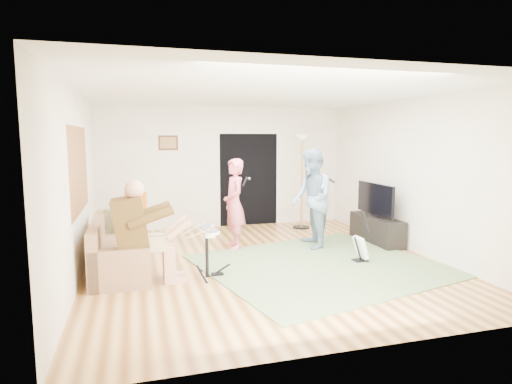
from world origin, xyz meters
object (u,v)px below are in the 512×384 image
television (375,199)px  sofa (116,254)px  drum_kit (207,255)px  guitarist (312,199)px  torchiere_lamp (302,164)px  guitar_spare (361,247)px  tv_cabinet (376,229)px  singer (234,204)px  dining_chair (134,227)px

television → sofa: bearing=-173.6°
drum_kit → guitarist: 2.48m
guitarist → torchiere_lamp: (0.47, 1.65, 0.52)m
guitarist → television: size_ratio=1.53×
guitar_spare → tv_cabinet: 1.47m
singer → torchiere_lamp: 2.34m
sofa → singer: 2.27m
sofa → guitarist: bearing=8.3°
drum_kit → guitarist: bearing=28.4°
torchiere_lamp → dining_chair: size_ratio=2.09×
guitar_spare → sofa: bearing=171.5°
guitar_spare → torchiere_lamp: (0.05, 2.72, 1.19)m
guitar_spare → television: television is taller
sofa → singer: bearing=22.3°
sofa → torchiere_lamp: bearing=29.0°
guitarist → dining_chair: size_ratio=1.83×
drum_kit → dining_chair: dining_chair is taller
guitar_spare → tv_cabinet: guitar_spare is taller
guitarist → singer: bearing=-97.1°
sofa → dining_chair: bearing=79.8°
singer → guitar_spare: size_ratio=1.97×
dining_chair → tv_cabinet: bearing=2.9°
sofa → drum_kit: bearing=-26.8°
torchiere_lamp → television: (0.86, -1.61, -0.58)m
torchiere_lamp → tv_cabinet: bearing=-60.6°
guitar_spare → torchiere_lamp: bearing=88.9°
television → singer: bearing=173.5°
guitar_spare → torchiere_lamp: size_ratio=0.40×
torchiere_lamp → tv_cabinet: (0.91, -1.61, -1.18)m
tv_cabinet → television: (-0.05, 0.00, 0.60)m
tv_cabinet → torchiere_lamp: bearing=119.4°
sofa → torchiere_lamp: (3.88, 2.15, 1.16)m
drum_kit → tv_cabinet: bearing=18.7°
sofa → guitar_spare: (3.83, -0.58, -0.02)m
drum_kit → dining_chair: 2.38m
drum_kit → television: (3.45, 1.18, 0.52)m
television → guitarist: bearing=-178.4°
television → torchiere_lamp: bearing=118.1°
torchiere_lamp → dining_chair: (-3.61, -0.64, -1.07)m
singer → tv_cabinet: bearing=81.6°
guitarist → guitar_spare: guitarist is taller
guitar_spare → tv_cabinet: (0.96, 1.11, 0.01)m
drum_kit → singer: bearing=63.2°
guitarist → torchiere_lamp: torchiere_lamp is taller
television → drum_kit: bearing=-161.1°
singer → dining_chair: singer is taller
guitarist → guitar_spare: 1.33m
drum_kit → singer: singer is taller
sofa → singer: (2.04, 0.84, 0.56)m
singer → torchiere_lamp: (1.84, 1.31, 0.61)m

